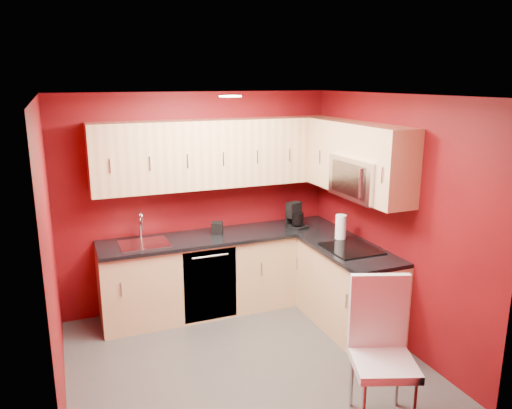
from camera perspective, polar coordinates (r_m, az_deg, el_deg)
floor at (r=5.02m, az=-1.40°, el=-17.53°), size 3.20×3.20×0.00m
ceiling at (r=4.27m, az=-1.61°, el=12.35°), size 3.20×3.20×0.00m
wall_back at (r=5.87m, az=-6.62°, el=0.40°), size 3.20×0.00×3.20m
wall_front at (r=3.22m, az=8.04°, el=-11.44°), size 3.20×0.00×3.20m
wall_left at (r=4.24m, az=-22.34°, el=-6.02°), size 0.00×3.00×3.00m
wall_right at (r=5.24m, az=15.14°, el=-1.67°), size 0.00×3.00×3.00m
base_cabinets_back at (r=5.89m, az=-3.72°, el=-7.79°), size 2.80×0.60×0.87m
base_cabinets_right at (r=5.54m, az=10.51°, el=-9.50°), size 0.60×1.30×0.87m
countertop_back at (r=5.73m, az=-3.74°, el=-3.61°), size 2.80×0.63×0.04m
countertop_right at (r=5.35m, az=10.68°, el=-5.12°), size 0.63×1.27×0.04m
upper_cabinets_back at (r=5.65m, az=-4.34°, el=5.87°), size 2.80×0.35×0.75m
upper_cabinets_right at (r=5.36m, az=11.25°, el=5.88°), size 0.35×1.55×0.75m
microwave at (r=5.18m, az=12.29°, el=3.00°), size 0.42×0.76×0.42m
cooktop at (r=5.31m, az=10.85°, el=-4.98°), size 0.50×0.55×0.01m
sink at (r=5.53m, az=-12.72°, el=-4.00°), size 0.52×0.42×0.35m
dishwasher_front at (r=5.57m, az=-5.24°, el=-9.16°), size 0.60×0.02×0.82m
downlight at (r=4.55m, az=-2.95°, el=12.26°), size 0.20×0.20×0.01m
coffee_maker at (r=5.93m, az=4.76°, el=-1.28°), size 0.26×0.29×0.30m
napkin_holder at (r=5.74m, az=-4.46°, el=-2.67°), size 0.16×0.16×0.13m
paper_towel at (r=5.57m, az=9.67°, el=-2.58°), size 0.20×0.20×0.28m
dining_chair at (r=4.10m, az=14.41°, el=-16.39°), size 0.61×0.62×1.16m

